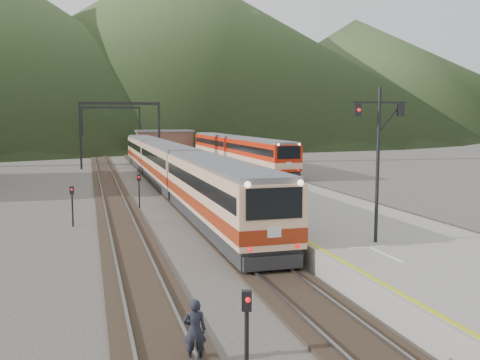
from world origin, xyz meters
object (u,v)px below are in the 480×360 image
object	(u,v)px
second_train	(235,150)
worker	(195,330)
main_train	(167,165)
signal_mast	(378,148)

from	to	relation	value
second_train	worker	distance (m)	55.84
worker	main_train	bearing A→B (deg)	-89.79
worker	signal_mast	bearing A→B (deg)	-136.09
main_train	second_train	world-z (taller)	second_train
second_train	signal_mast	distance (m)	47.66
second_train	worker	size ratio (longest dim) A/B	23.89
main_train	worker	xyz separation A→B (m)	(-4.28, -34.26, -1.10)
main_train	signal_mast	distance (m)	28.27
main_train	second_train	bearing A→B (deg)	59.20
main_train	second_train	distance (m)	22.46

